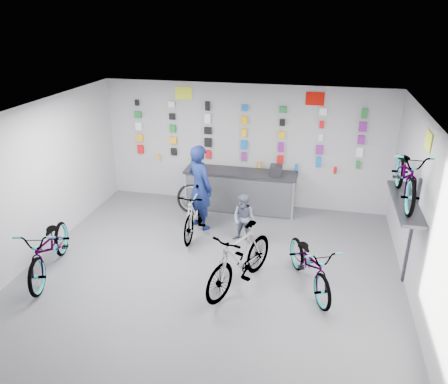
% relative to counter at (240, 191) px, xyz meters
% --- Properties ---
extents(floor, '(8.00, 8.00, 0.00)m').
position_rel_counter_xyz_m(floor, '(0.00, -3.54, -0.49)').
color(floor, '#505055').
rests_on(floor, ground).
extents(ceiling, '(8.00, 8.00, 0.00)m').
position_rel_counter_xyz_m(ceiling, '(0.00, -3.54, 2.51)').
color(ceiling, white).
rests_on(ceiling, wall_back).
extents(wall_back, '(7.00, 0.00, 7.00)m').
position_rel_counter_xyz_m(wall_back, '(0.00, 0.46, 1.01)').
color(wall_back, '#B3B3B6').
rests_on(wall_back, floor).
extents(wall_left, '(0.00, 8.00, 8.00)m').
position_rel_counter_xyz_m(wall_left, '(-3.50, -3.54, 1.01)').
color(wall_left, '#B3B3B6').
rests_on(wall_left, floor).
extents(wall_right, '(0.00, 8.00, 8.00)m').
position_rel_counter_xyz_m(wall_right, '(3.50, -3.54, 1.01)').
color(wall_right, '#B3B3B6').
rests_on(wall_right, floor).
extents(counter, '(2.70, 0.66, 1.00)m').
position_rel_counter_xyz_m(counter, '(0.00, 0.00, 0.00)').
color(counter, black).
rests_on(counter, floor).
extents(merch_wall, '(5.57, 0.08, 1.56)m').
position_rel_counter_xyz_m(merch_wall, '(-0.03, 0.39, 1.28)').
color(merch_wall, red).
rests_on(merch_wall, wall_back).
extents(wall_bracket, '(0.39, 1.90, 2.00)m').
position_rel_counter_xyz_m(wall_bracket, '(3.33, -2.34, 0.98)').
color(wall_bracket, '#333338').
rests_on(wall_bracket, wall_right).
extents(sign_left, '(0.42, 0.02, 0.30)m').
position_rel_counter_xyz_m(sign_left, '(-1.50, 0.44, 2.23)').
color(sign_left, '#EEFF2E').
rests_on(sign_left, wall_back).
extents(sign_right, '(0.42, 0.02, 0.30)m').
position_rel_counter_xyz_m(sign_right, '(1.60, 0.44, 2.23)').
color(sign_right, red).
rests_on(sign_right, wall_back).
extents(sign_side, '(0.02, 0.40, 0.30)m').
position_rel_counter_xyz_m(sign_side, '(3.48, -2.34, 2.16)').
color(sign_side, '#EEFF2E').
rests_on(sign_side, wall_right).
extents(bike_left, '(1.21, 2.15, 1.07)m').
position_rel_counter_xyz_m(bike_left, '(-2.91, -3.52, 0.05)').
color(bike_left, gray).
rests_on(bike_left, floor).
extents(bike_center, '(1.28, 1.98, 1.16)m').
position_rel_counter_xyz_m(bike_center, '(0.60, -3.17, 0.09)').
color(bike_center, gray).
rests_on(bike_center, floor).
extents(bike_right, '(1.34, 1.95, 0.97)m').
position_rel_counter_xyz_m(bike_right, '(1.81, -2.92, -0.00)').
color(bike_right, gray).
rests_on(bike_right, floor).
extents(bike_service, '(0.55, 1.79, 1.07)m').
position_rel_counter_xyz_m(bike_service, '(-0.72, -1.43, 0.05)').
color(bike_service, gray).
rests_on(bike_service, floor).
extents(bike_wall, '(0.63, 1.80, 0.95)m').
position_rel_counter_xyz_m(bike_wall, '(3.25, -2.34, 1.57)').
color(bike_wall, gray).
rests_on(bike_wall, wall_bracket).
extents(clerk, '(0.84, 0.78, 1.93)m').
position_rel_counter_xyz_m(clerk, '(-0.70, -1.09, 0.48)').
color(clerk, '#101B4C').
rests_on(clerk, floor).
extents(customer, '(0.62, 0.55, 1.08)m').
position_rel_counter_xyz_m(customer, '(0.38, -1.57, 0.05)').
color(customer, slate).
rests_on(customer, floor).
extents(spare_wheel, '(0.74, 0.33, 0.71)m').
position_rel_counter_xyz_m(spare_wheel, '(-1.15, -0.37, -0.14)').
color(spare_wheel, black).
rests_on(spare_wheel, floor).
extents(register, '(0.29, 0.31, 0.22)m').
position_rel_counter_xyz_m(register, '(0.85, 0.01, 0.62)').
color(register, black).
rests_on(register, counter).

